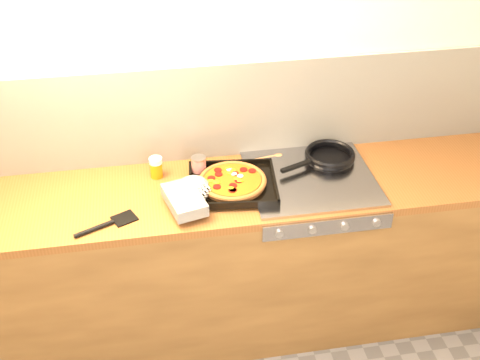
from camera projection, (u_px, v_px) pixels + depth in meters
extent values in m
plane|color=beige|center=(208.00, 93.00, 2.88)|extent=(3.20, 0.00, 3.20)
cube|color=silver|center=(209.00, 113.00, 2.93)|extent=(3.20, 0.02, 0.50)
cube|color=olive|center=(220.00, 262.00, 3.11)|extent=(3.20, 0.60, 0.86)
cube|color=brown|center=(219.00, 192.00, 2.85)|extent=(3.20, 0.60, 0.04)
cube|color=#A0A0A5|center=(328.00, 226.00, 2.69)|extent=(0.60, 0.03, 0.08)
cylinder|color=#A5A5AA|center=(279.00, 233.00, 2.64)|extent=(0.04, 0.02, 0.04)
cylinder|color=#A5A5AA|center=(312.00, 230.00, 2.67)|extent=(0.04, 0.02, 0.04)
cylinder|color=#A5A5AA|center=(345.00, 226.00, 2.69)|extent=(0.04, 0.02, 0.04)
cylinder|color=#A5A5AA|center=(377.00, 223.00, 2.71)|extent=(0.04, 0.02, 0.04)
cube|color=#A0A0A5|center=(311.00, 178.00, 2.90)|extent=(0.60, 0.56, 0.02)
cube|color=black|center=(233.00, 185.00, 2.83)|extent=(0.44, 0.40, 0.01)
cube|color=black|center=(230.00, 162.00, 2.96)|extent=(0.41, 0.05, 0.02)
cube|color=black|center=(235.00, 204.00, 2.67)|extent=(0.41, 0.05, 0.02)
cube|color=black|center=(274.00, 180.00, 2.83)|extent=(0.05, 0.36, 0.02)
cube|color=black|center=(190.00, 184.00, 2.80)|extent=(0.05, 0.36, 0.02)
cylinder|color=#945C2B|center=(233.00, 182.00, 2.82)|extent=(0.33, 0.33, 0.02)
torus|color=#945C2B|center=(233.00, 181.00, 2.81)|extent=(0.35, 0.35, 0.02)
cylinder|color=#BB6416|center=(233.00, 180.00, 2.81)|extent=(0.29, 0.29, 0.01)
cylinder|color=maroon|center=(239.00, 181.00, 2.79)|extent=(0.04, 0.04, 0.01)
cylinder|color=maroon|center=(218.00, 170.00, 2.87)|extent=(0.04, 0.04, 0.01)
cylinder|color=maroon|center=(232.00, 190.00, 2.73)|extent=(0.04, 0.04, 0.01)
cylinder|color=maroon|center=(211.00, 178.00, 2.81)|extent=(0.04, 0.04, 0.01)
cylinder|color=maroon|center=(244.00, 170.00, 2.87)|extent=(0.04, 0.04, 0.01)
cylinder|color=maroon|center=(235.00, 174.00, 2.84)|extent=(0.04, 0.04, 0.01)
cylinder|color=maroon|center=(217.00, 187.00, 2.75)|extent=(0.04, 0.04, 0.01)
cylinder|color=maroon|center=(252.00, 171.00, 2.86)|extent=(0.04, 0.04, 0.01)
cylinder|color=maroon|center=(233.00, 190.00, 2.73)|extent=(0.04, 0.04, 0.01)
cylinder|color=maroon|center=(233.00, 185.00, 2.76)|extent=(0.04, 0.04, 0.01)
cylinder|color=maroon|center=(219.00, 174.00, 2.84)|extent=(0.04, 0.04, 0.01)
ellipsoid|color=gold|center=(216.00, 181.00, 2.79)|extent=(0.03, 0.02, 0.01)
ellipsoid|color=gold|center=(211.00, 181.00, 2.79)|extent=(0.03, 0.02, 0.01)
ellipsoid|color=gold|center=(230.00, 173.00, 2.84)|extent=(0.03, 0.02, 0.01)
ellipsoid|color=gold|center=(229.00, 168.00, 2.88)|extent=(0.03, 0.02, 0.01)
ellipsoid|color=gold|center=(231.00, 188.00, 2.74)|extent=(0.03, 0.02, 0.01)
ellipsoid|color=gold|center=(240.00, 181.00, 2.79)|extent=(0.03, 0.02, 0.01)
ellipsoid|color=gold|center=(237.00, 179.00, 2.80)|extent=(0.03, 0.02, 0.01)
ellipsoid|color=gold|center=(217.00, 183.00, 2.78)|extent=(0.03, 0.02, 0.01)
ellipsoid|color=gold|center=(233.00, 170.00, 2.86)|extent=(0.03, 0.02, 0.01)
ellipsoid|color=silver|center=(229.00, 169.00, 2.87)|extent=(0.03, 0.03, 0.01)
ellipsoid|color=silver|center=(234.00, 174.00, 2.84)|extent=(0.03, 0.03, 0.01)
ellipsoid|color=silver|center=(240.00, 176.00, 2.83)|extent=(0.03, 0.03, 0.01)
cube|color=black|center=(184.00, 200.00, 2.67)|extent=(0.20, 0.27, 0.06)
ellipsoid|color=black|center=(193.00, 185.00, 2.77)|extent=(0.16, 0.16, 0.06)
cylinder|color=black|center=(201.00, 195.00, 2.70)|extent=(0.10, 0.11, 0.05)
cylinder|color=black|center=(330.00, 159.00, 3.02)|extent=(0.30, 0.30, 0.01)
torus|color=black|center=(330.00, 155.00, 3.00)|extent=(0.33, 0.33, 0.03)
cube|color=black|center=(297.00, 166.00, 2.91)|extent=(0.18, 0.09, 0.02)
cylinder|color=maroon|center=(199.00, 166.00, 2.90)|extent=(0.08, 0.08, 0.09)
cylinder|color=#B2B2B7|center=(198.00, 158.00, 2.88)|extent=(0.08, 0.08, 0.01)
cylinder|color=#B2B2B7|center=(199.00, 175.00, 2.93)|extent=(0.08, 0.08, 0.01)
cylinder|color=orange|center=(156.00, 170.00, 2.90)|extent=(0.06, 0.06, 0.08)
cylinder|color=silver|center=(155.00, 161.00, 2.87)|extent=(0.06, 0.06, 0.03)
cylinder|color=#A36B45|center=(252.00, 161.00, 3.02)|extent=(0.26, 0.06, 0.02)
ellipsoid|color=#A36B45|center=(278.00, 156.00, 3.06)|extent=(0.06, 0.04, 0.02)
cube|color=black|center=(124.00, 218.00, 2.65)|extent=(0.13, 0.12, 0.01)
cylinder|color=black|center=(94.00, 229.00, 2.58)|extent=(0.17, 0.09, 0.02)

